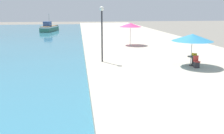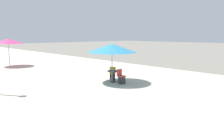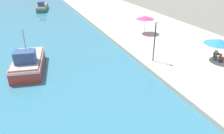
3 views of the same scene
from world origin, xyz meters
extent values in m
cube|color=#BCB29E|center=(8.00, 37.00, 0.25)|extent=(16.00, 90.00, 0.50)
cube|color=#33705B|center=(-6.95, 55.85, 0.59)|extent=(3.56, 7.41, 1.11)
cube|color=silver|center=(-6.95, 55.85, 1.02)|extent=(3.62, 7.49, 0.25)
cube|color=#99754C|center=(-6.95, 55.85, 1.20)|extent=(3.28, 6.82, 0.10)
cube|color=#334C7F|center=(-7.23, 54.63, 1.75)|extent=(1.72, 1.85, 1.00)
cylinder|color=#B7B2A8|center=(-6.95, 55.85, 2.58)|extent=(0.12, 0.12, 2.66)
cylinder|color=#B7B7B7|center=(8.13, 16.50, 1.55)|extent=(0.06, 0.06, 2.09)
cone|color=teal|center=(8.13, 16.50, 2.72)|extent=(3.13, 3.13, 0.55)
cylinder|color=#B7B7B7|center=(5.82, 28.73, 1.68)|extent=(0.06, 0.06, 2.36)
cone|color=#E5387A|center=(5.82, 28.73, 2.95)|extent=(2.75, 2.75, 0.48)
cylinder|color=#333338|center=(8.26, 16.51, 0.52)|extent=(0.44, 0.44, 0.04)
cylinder|color=#333338|center=(8.26, 16.51, 0.85)|extent=(0.08, 0.08, 0.70)
cylinder|color=#4C4742|center=(8.26, 16.51, 1.22)|extent=(0.80, 0.80, 0.04)
cube|color=#2D2D33|center=(8.26, 15.76, 0.73)|extent=(0.34, 0.34, 0.45)
cube|color=red|center=(8.26, 15.76, 0.98)|extent=(0.40, 0.40, 0.06)
cube|color=red|center=(8.26, 15.96, 1.21)|extent=(0.40, 0.06, 0.40)
cube|color=#2D2D33|center=(8.73, 17.10, 0.73)|extent=(0.48, 0.48, 0.45)
cube|color=gold|center=(8.73, 17.10, 0.98)|extent=(0.56, 0.56, 0.06)
cube|color=gold|center=(8.60, 16.94, 1.21)|extent=(0.35, 0.30, 0.40)
cylinder|color=#232328|center=(1.40, 18.96, 2.60)|extent=(0.12, 0.12, 4.20)
sphere|color=white|center=(1.40, 18.96, 4.88)|extent=(0.36, 0.36, 0.36)
camera|label=1|loc=(-0.50, -1.62, 4.83)|focal=40.00mm
camera|label=2|loc=(-1.36, 6.38, 3.54)|focal=35.00mm
camera|label=3|loc=(-11.37, -0.34, 10.67)|focal=35.00mm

